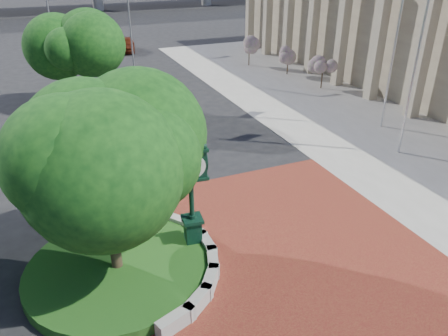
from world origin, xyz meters
TOP-DOWN VIEW (x-y plane):
  - ground at (0.00, 0.00)m, footprint 200.00×200.00m
  - plaza at (0.00, -1.00)m, footprint 12.00×12.00m
  - sidewalk at (16.00, 10.00)m, footprint 20.00×50.00m
  - planter_wall at (-2.71, -0.00)m, footprint 2.96×6.77m
  - grass_bed at (-5.00, 0.00)m, footprint 6.10×6.10m
  - tree_planter at (-5.00, 0.00)m, footprint 5.20×5.20m
  - tree_street at (-4.00, 18.00)m, footprint 4.40×4.40m
  - post_clock at (-2.19, 0.34)m, footprint 1.10×1.10m
  - parked_car at (2.56, 34.99)m, footprint 2.58×4.52m
  - flagpole_a at (10.75, 3.92)m, footprint 1.70×0.38m
  - flagpole_b at (12.51, 7.32)m, footprint 1.61×0.62m
  - street_lamp_near at (1.76, 26.94)m, footprint 1.82×0.40m
  - shrub_near at (13.75, 15.60)m, footprint 1.20×1.20m
  - shrub_mid at (13.43, 20.25)m, footprint 1.20×1.20m
  - shrub_far at (11.76, 24.38)m, footprint 1.20×1.20m

SIDE VIEW (x-z plane):
  - ground at x=0.00m, z-range 0.00..0.00m
  - plaza at x=0.00m, z-range 0.00..0.04m
  - sidewalk at x=16.00m, z-range 0.00..0.04m
  - grass_bed at x=-5.00m, z-range 0.00..0.40m
  - planter_wall at x=-2.71m, z-range 0.00..0.54m
  - parked_car at x=2.56m, z-range 0.00..1.45m
  - shrub_near at x=13.75m, z-range 0.49..2.69m
  - shrub_mid at x=13.43m, z-range 0.49..2.69m
  - shrub_far at x=11.76m, z-range 0.49..2.69m
  - post_clock at x=-2.19m, z-range 0.24..5.07m
  - tree_street at x=-4.00m, z-range 0.52..5.96m
  - tree_planter at x=-5.00m, z-range 0.56..6.89m
  - street_lamp_near at x=1.76m, z-range 0.70..8.80m
  - flagpole_b at x=12.51m, z-range 0.13..10.80m
  - flagpole_a at x=10.75m, z-range 0.14..11.12m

